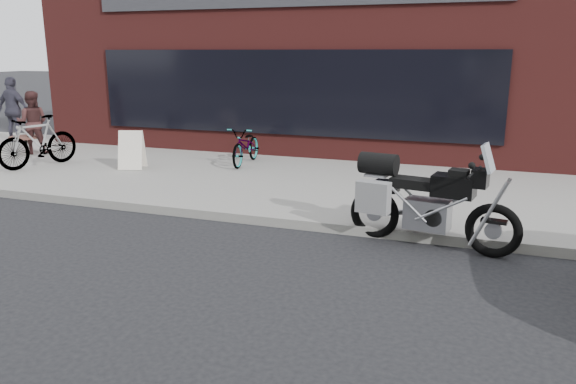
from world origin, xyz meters
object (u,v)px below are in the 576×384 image
at_px(bicycle_front, 246,145).
at_px(cafe_patron_left, 33,123).
at_px(bicycle_rear, 38,141).
at_px(cafe_patron_right, 14,110).
at_px(sandwich_sign, 132,150).
at_px(cafe_table, 25,138).
at_px(motorcycle, 420,200).

height_order(bicycle_front, cafe_patron_left, cafe_patron_left).
bearing_deg(bicycle_rear, cafe_patron_right, 157.59).
bearing_deg(bicycle_rear, cafe_patron_left, 152.49).
bearing_deg(sandwich_sign, cafe_table, 152.22).
relative_size(bicycle_front, cafe_patron_right, 0.89).
bearing_deg(motorcycle, cafe_patron_right, 168.12).
bearing_deg(cafe_patron_left, bicycle_rear, 107.19).
height_order(motorcycle, bicycle_front, motorcycle).
bearing_deg(cafe_patron_right, sandwich_sign, 162.17).
bearing_deg(bicycle_rear, bicycle_front, 39.21).
height_order(cafe_table, cafe_patron_right, cafe_patron_right).
relative_size(motorcycle, bicycle_front, 1.46).
bearing_deg(bicycle_rear, sandwich_sign, 30.34).
relative_size(cafe_table, cafe_patron_left, 0.49).
relative_size(bicycle_front, bicycle_rear, 0.87).
distance_m(bicycle_rear, cafe_patron_right, 4.17).
relative_size(sandwich_sign, cafe_patron_right, 0.46).
distance_m(motorcycle, bicycle_front, 5.83).
bearing_deg(cafe_patron_left, motorcycle, 132.33).
relative_size(bicycle_front, sandwich_sign, 1.96).
distance_m(bicycle_rear, cafe_patron_left, 1.84).
xyz_separation_m(cafe_table, cafe_patron_left, (0.20, 0.08, 0.38)).
height_order(cafe_table, cafe_patron_left, cafe_patron_left).
bearing_deg(cafe_table, bicycle_front, 6.06).
relative_size(bicycle_rear, cafe_table, 2.44).
xyz_separation_m(cafe_table, cafe_patron_right, (-1.72, 1.42, 0.51)).
relative_size(bicycle_front, cafe_table, 2.13).
bearing_deg(motorcycle, cafe_table, 171.81).
distance_m(motorcycle, cafe_patron_right, 12.74).
distance_m(bicycle_front, bicycle_rear, 4.63).
xyz_separation_m(bicycle_front, sandwich_sign, (-2.18, -1.28, -0.01)).
relative_size(sandwich_sign, cafe_patron_left, 0.53).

